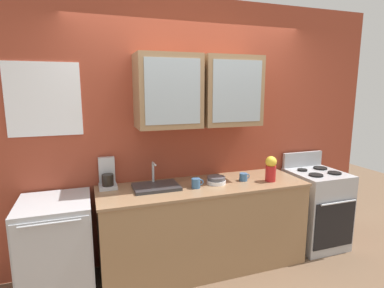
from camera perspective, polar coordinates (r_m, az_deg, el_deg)
ground_plane at (r=3.49m, az=2.10°, el=-21.44°), size 10.00×10.00×0.00m
back_wall_unit at (r=3.29m, az=0.11°, el=3.82°), size 4.44×0.49×2.74m
counter at (r=3.28m, az=2.15°, el=-14.87°), size 2.09×0.67×0.88m
stove_range at (r=3.97m, az=21.87°, el=-10.89°), size 0.57×0.65×1.06m
sink_faucet at (r=3.02m, az=-6.67°, el=-7.76°), size 0.44×0.31×0.24m
bowl_stack at (r=3.15m, az=4.51°, el=-6.69°), size 0.19×0.19×0.07m
vase at (r=3.29m, az=14.37°, el=-4.36°), size 0.12×0.12×0.26m
cup_near_sink at (r=3.00m, az=0.77°, el=-7.25°), size 0.12×0.09×0.09m
cup_near_bowls at (r=3.28m, az=9.51°, el=-6.03°), size 0.12×0.08×0.08m
dishwasher at (r=3.10m, az=-23.64°, el=-17.32°), size 0.60×0.65×0.88m
coffee_maker at (r=3.12m, az=-15.40°, el=-5.78°), size 0.17×0.20×0.29m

